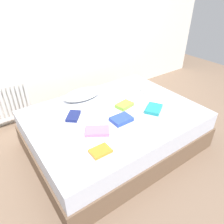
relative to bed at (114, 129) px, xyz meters
The scene contains 12 objects.
ground_plane 0.25m from the bed, ahead, with size 8.00×8.00×0.00m, color #7F6651.
back_wall 1.78m from the bed, 90.00° to the left, with size 6.00×0.10×2.80m, color silver.
bed is the anchor object (origin of this frame).
radiator 1.53m from the bed, 127.86° to the left, with size 0.54×0.04×0.54m.
pillow 0.63m from the bed, 104.52° to the left, with size 0.52×0.28×0.11m, color white.
textbook_orange 0.74m from the bed, 136.83° to the right, with size 0.19×0.14×0.03m, color orange.
textbook_teal 0.55m from the bed, 29.42° to the right, with size 0.24×0.17×0.04m, color teal.
textbook_blue 0.34m from the bed, 102.54° to the right, with size 0.23×0.17×0.05m, color #2847B7.
textbook_white 0.78m from the bed, 10.32° to the left, with size 0.24×0.17×0.03m, color white.
textbook_lime 0.33m from the bed, 11.63° to the left, with size 0.21×0.14×0.04m, color #8CC638.
textbook_navy 0.55m from the bed, 156.82° to the left, with size 0.21×0.13×0.04m, color navy.
textbook_pink 0.50m from the bed, 150.65° to the right, with size 0.24×0.15×0.03m, color pink.
Camera 1 is at (-1.25, -1.69, 1.84)m, focal length 33.77 mm.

